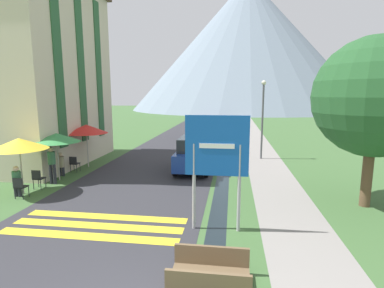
# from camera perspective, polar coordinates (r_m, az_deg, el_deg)

# --- Properties ---
(ground_plane) EXTENTS (160.00, 160.00, 0.00)m
(ground_plane) POSITION_cam_1_polar(r_m,az_deg,el_deg) (24.60, 3.90, -0.01)
(ground_plane) COLOR #3D6033
(road) EXTENTS (6.40, 60.00, 0.01)m
(road) POSITION_cam_1_polar(r_m,az_deg,el_deg) (34.69, 0.90, 2.78)
(road) COLOR #2D2D33
(road) RESTS_ON ground_plane
(footpath) EXTENTS (2.20, 60.00, 0.01)m
(footpath) POSITION_cam_1_polar(r_m,az_deg,el_deg) (34.51, 11.02, 2.57)
(footpath) COLOR gray
(footpath) RESTS_ON ground_plane
(drainage_channel) EXTENTS (0.60, 60.00, 0.00)m
(drainage_channel) POSITION_cam_1_polar(r_m,az_deg,el_deg) (34.45, 7.03, 2.66)
(drainage_channel) COLOR black
(drainage_channel) RESTS_ON ground_plane
(crosswalk_marking) EXTENTS (5.44, 1.84, 0.01)m
(crosswalk_marking) POSITION_cam_1_polar(r_m,az_deg,el_deg) (10.08, -17.62, -14.60)
(crosswalk_marking) COLOR yellow
(crosswalk_marking) RESTS_ON ground_plane
(mountain_distant) EXTENTS (60.62, 60.62, 33.79)m
(mountain_distant) POSITION_cam_1_polar(r_m,az_deg,el_deg) (84.75, 10.43, 18.04)
(mountain_distant) COLOR slate
(mountain_distant) RESTS_ON ground_plane
(hotel_building) EXTENTS (5.53, 8.67, 11.07)m
(hotel_building) POSITION_cam_1_polar(r_m,az_deg,el_deg) (19.69, -27.15, 14.08)
(hotel_building) COLOR beige
(hotel_building) RESTS_ON ground_plane
(road_sign) EXTENTS (1.85, 0.11, 3.46)m
(road_sign) POSITION_cam_1_polar(r_m,az_deg,el_deg) (8.70, 4.73, -2.32)
(road_sign) COLOR #9E9EA3
(road_sign) RESTS_ON ground_plane
(footbridge) EXTENTS (1.70, 1.10, 0.65)m
(footbridge) POSITION_cam_1_polar(r_m,az_deg,el_deg) (6.94, 3.40, -23.92)
(footbridge) COLOR brown
(footbridge) RESTS_ON ground_plane
(parked_car_near) EXTENTS (1.77, 3.95, 1.82)m
(parked_car_near) POSITION_cam_1_polar(r_m,az_deg,el_deg) (15.89, 0.34, -1.91)
(parked_car_near) COLOR navy
(parked_car_near) RESTS_ON ground_plane
(parked_car_far) EXTENTS (1.78, 4.55, 1.82)m
(parked_car_far) POSITION_cam_1_polar(r_m,az_deg,el_deg) (26.44, 2.71, 2.65)
(parked_car_far) COLOR black
(parked_car_far) RESTS_ON ground_plane
(cafe_chair_nearest) EXTENTS (0.40, 0.40, 0.85)m
(cafe_chair_nearest) POSITION_cam_1_polar(r_m,az_deg,el_deg) (13.56, -29.97, -6.92)
(cafe_chair_nearest) COLOR #232328
(cafe_chair_nearest) RESTS_ON ground_plane
(cafe_chair_far_left) EXTENTS (0.40, 0.40, 0.85)m
(cafe_chair_far_left) POSITION_cam_1_polar(r_m,az_deg,el_deg) (16.81, -21.53, -3.33)
(cafe_chair_far_left) COLOR #232328
(cafe_chair_far_left) RESTS_ON ground_plane
(cafe_chair_near_left) EXTENTS (0.40, 0.40, 0.85)m
(cafe_chair_near_left) POSITION_cam_1_polar(r_m,az_deg,el_deg) (14.52, -27.30, -5.68)
(cafe_chair_near_left) COLOR #232328
(cafe_chair_near_left) RESTS_ON ground_plane
(cafe_umbrella_front_yellow) EXTENTS (2.20, 2.20, 2.32)m
(cafe_umbrella_front_yellow) POSITION_cam_1_polar(r_m,az_deg,el_deg) (13.80, -30.10, 0.04)
(cafe_umbrella_front_yellow) COLOR #B7B2A8
(cafe_umbrella_front_yellow) RESTS_ON ground_plane
(cafe_umbrella_middle_green) EXTENTS (2.16, 2.16, 2.26)m
(cafe_umbrella_middle_green) POSITION_cam_1_polar(r_m,az_deg,el_deg) (15.30, -24.40, 1.11)
(cafe_umbrella_middle_green) COLOR #B7B2A8
(cafe_umbrella_middle_green) RESTS_ON ground_plane
(cafe_umbrella_rear_red) EXTENTS (2.32, 2.32, 2.39)m
(cafe_umbrella_rear_red) POSITION_cam_1_polar(r_m,az_deg,el_deg) (17.60, -19.48, 2.72)
(cafe_umbrella_rear_red) COLOR #B7B2A8
(cafe_umbrella_rear_red) RESTS_ON ground_plane
(person_seated_near) EXTENTS (0.32, 0.32, 1.25)m
(person_seated_near) POSITION_cam_1_polar(r_m,az_deg,el_deg) (13.84, -30.40, -5.89)
(person_seated_near) COLOR #282833
(person_seated_near) RESTS_ON ground_plane
(person_standing_terrace) EXTENTS (0.32, 0.32, 1.70)m
(person_standing_terrace) POSITION_cam_1_polar(r_m,az_deg,el_deg) (14.93, -25.13, -3.24)
(person_standing_terrace) COLOR #282833
(person_standing_terrace) RESTS_ON ground_plane
(person_seated_far) EXTENTS (0.32, 0.32, 1.20)m
(person_seated_far) POSITION_cam_1_polar(r_m,az_deg,el_deg) (16.26, -23.69, -3.33)
(person_seated_far) COLOR #282833
(person_seated_far) RESTS_ON ground_plane
(streetlamp) EXTENTS (0.28, 0.28, 4.88)m
(streetlamp) POSITION_cam_1_polar(r_m,az_deg,el_deg) (19.14, 13.31, 5.83)
(streetlamp) COLOR #515156
(streetlamp) RESTS_ON ground_plane
(tree_by_path) EXTENTS (4.17, 4.17, 6.03)m
(tree_by_path) POSITION_cam_1_polar(r_m,az_deg,el_deg) (12.22, 31.48, 7.58)
(tree_by_path) COLOR brown
(tree_by_path) RESTS_ON ground_plane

